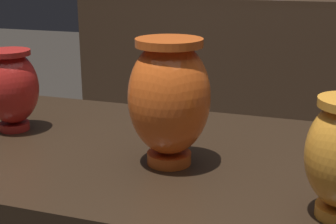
% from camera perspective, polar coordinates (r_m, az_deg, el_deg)
% --- Properties ---
extents(back_display_shelf, '(2.60, 0.40, 0.99)m').
position_cam_1_polar(back_display_shelf, '(3.22, 12.41, 4.17)').
color(back_display_shelf, '#422D1E').
rests_on(back_display_shelf, ground_plane).
extents(vase_centerpiece, '(0.16, 0.16, 0.26)m').
position_cam_1_polar(vase_centerpiece, '(0.95, 0.14, 1.74)').
color(vase_centerpiece, '#E55B1E').
rests_on(vase_centerpiece, display_plinth).
extents(vase_tall_behind, '(0.13, 0.13, 0.20)m').
position_cam_1_polar(vase_tall_behind, '(1.22, -18.11, 2.83)').
color(vase_tall_behind, red).
rests_on(vase_tall_behind, display_plinth).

